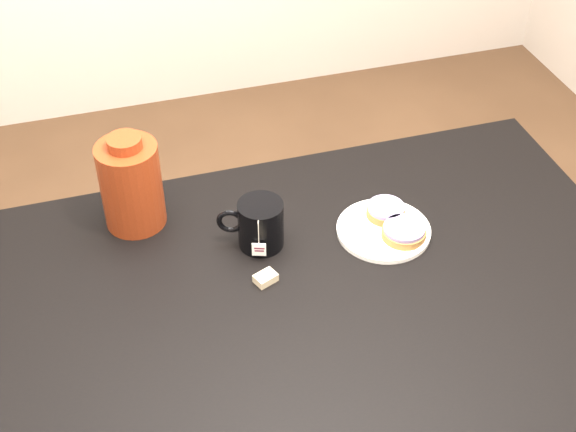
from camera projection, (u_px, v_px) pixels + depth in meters
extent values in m
cube|color=black|center=(316.00, 297.00, 1.65)|extent=(1.40, 0.90, 0.04)
cylinder|color=black|center=(26.00, 345.00, 2.04)|extent=(0.06, 0.06, 0.71)
cylinder|color=black|center=(481.00, 247.00, 2.32)|extent=(0.06, 0.06, 0.71)
cylinder|color=white|center=(383.00, 230.00, 1.77)|extent=(0.21, 0.21, 0.01)
torus|color=white|center=(384.00, 228.00, 1.76)|extent=(0.20, 0.20, 0.01)
cylinder|color=brown|center=(386.00, 212.00, 1.79)|extent=(0.12, 0.12, 0.02)
cylinder|color=#8D7BA5|center=(386.00, 207.00, 1.78)|extent=(0.11, 0.11, 0.01)
cylinder|color=brown|center=(404.00, 233.00, 1.74)|extent=(0.14, 0.14, 0.02)
cylinder|color=#8D7BA5|center=(404.00, 228.00, 1.73)|extent=(0.13, 0.13, 0.01)
cylinder|color=black|center=(261.00, 224.00, 1.71)|extent=(0.13, 0.13, 0.11)
cylinder|color=black|center=(260.00, 208.00, 1.68)|extent=(0.09, 0.09, 0.00)
torus|color=black|center=(230.00, 221.00, 1.71)|extent=(0.06, 0.03, 0.06)
cylinder|color=beige|center=(258.00, 232.00, 1.65)|extent=(0.00, 0.00, 0.06)
cube|color=white|center=(259.00, 249.00, 1.68)|extent=(0.03, 0.01, 0.03)
cube|color=#C6B793|center=(266.00, 278.00, 1.65)|extent=(0.05, 0.05, 0.02)
cylinder|color=#581A0B|center=(131.00, 185.00, 1.74)|extent=(0.15, 0.15, 0.20)
cylinder|color=#581A0B|center=(124.00, 143.00, 1.66)|extent=(0.07, 0.07, 0.02)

